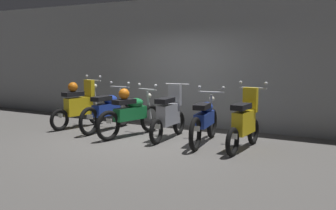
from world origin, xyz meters
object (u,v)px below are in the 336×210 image
object	(u,v)px
motorbike_slot_0	(79,105)
motorbike_slot_2	(131,113)
motorbike_slot_3	(169,115)
motorbike_slot_4	(205,120)
motorbike_slot_5	(245,122)
motorbike_slot_1	(107,110)

from	to	relation	value
motorbike_slot_0	motorbike_slot_2	world-z (taller)	motorbike_slot_0
motorbike_slot_0	motorbike_slot_3	bearing A→B (deg)	-1.49
motorbike_slot_4	motorbike_slot_5	distance (m)	0.88
motorbike_slot_1	motorbike_slot_5	size ratio (longest dim) A/B	1.16
motorbike_slot_0	motorbike_slot_1	xyz separation A→B (m)	(0.87, 0.00, -0.08)
motorbike_slot_5	motorbike_slot_2	bearing A→B (deg)	-178.85
motorbike_slot_5	motorbike_slot_1	bearing A→B (deg)	176.47
motorbike_slot_1	motorbike_slot_5	distance (m)	3.50
motorbike_slot_0	motorbike_slot_4	bearing A→B (deg)	-2.08
motorbike_slot_1	motorbike_slot_3	world-z (taller)	motorbike_slot_3
motorbike_slot_3	motorbike_slot_5	world-z (taller)	motorbike_slot_5
motorbike_slot_4	motorbike_slot_3	bearing A→B (deg)	176.15
motorbike_slot_2	motorbike_slot_3	bearing A→B (deg)	12.69
motorbike_slot_0	motorbike_slot_1	world-z (taller)	motorbike_slot_0
motorbike_slot_4	motorbike_slot_1	bearing A→B (deg)	177.13
motorbike_slot_0	motorbike_slot_5	xyz separation A→B (m)	(4.37, -0.21, -0.04)
motorbike_slot_4	motorbike_slot_0	bearing A→B (deg)	177.92
motorbike_slot_3	motorbike_slot_5	xyz separation A→B (m)	(1.75, -0.14, 0.00)
motorbike_slot_0	motorbike_slot_1	distance (m)	0.87
motorbike_slot_2	motorbike_slot_1	bearing A→B (deg)	162.99
motorbike_slot_0	motorbike_slot_2	xyz separation A→B (m)	(1.75, -0.26, -0.04)
motorbike_slot_1	motorbike_slot_2	bearing A→B (deg)	-17.01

